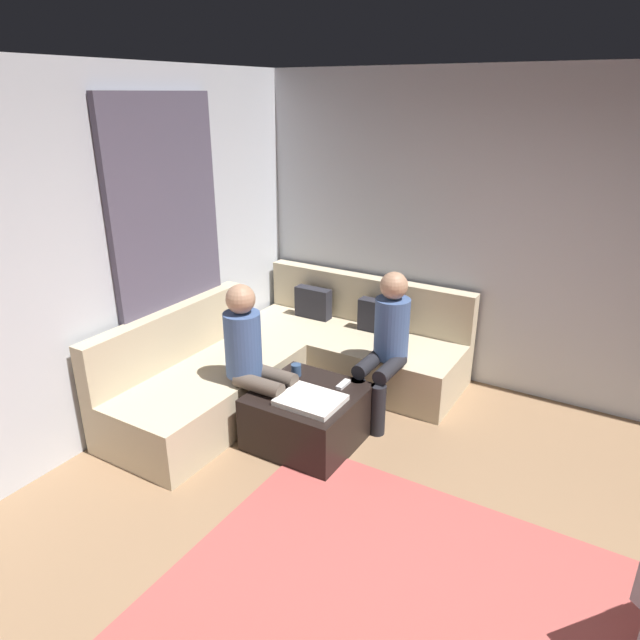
% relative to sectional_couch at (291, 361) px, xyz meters
% --- Properties ---
extents(wall_back, '(6.00, 0.12, 2.70)m').
position_rel_sectional_couch_xyz_m(wall_back, '(2.08, 1.06, 1.07)').
color(wall_back, silver).
rests_on(wall_back, ground_plane).
extents(wall_left, '(0.12, 6.00, 2.70)m').
position_rel_sectional_couch_xyz_m(wall_left, '(-0.86, -1.88, 1.07)').
color(wall_left, silver).
rests_on(wall_left, ground_plane).
extents(curtain_panel, '(0.06, 1.10, 2.50)m').
position_rel_sectional_couch_xyz_m(curtain_panel, '(-0.76, -0.58, 0.97)').
color(curtain_panel, '#595166').
rests_on(curtain_panel, ground_plane).
extents(area_rug, '(2.60, 2.20, 0.01)m').
position_rel_sectional_couch_xyz_m(area_rug, '(1.88, -1.78, -0.27)').
color(area_rug, '#AD4C47').
rests_on(area_rug, ground_plane).
extents(sectional_couch, '(2.10, 2.55, 0.87)m').
position_rel_sectional_couch_xyz_m(sectional_couch, '(0.00, 0.00, 0.00)').
color(sectional_couch, '#C6B593').
rests_on(sectional_couch, ground_plane).
extents(ottoman, '(0.76, 0.76, 0.42)m').
position_rel_sectional_couch_xyz_m(ottoman, '(0.56, -0.61, -0.07)').
color(ottoman, black).
rests_on(ottoman, ground_plane).
extents(folded_blanket, '(0.44, 0.36, 0.04)m').
position_rel_sectional_couch_xyz_m(folded_blanket, '(0.66, -0.73, 0.16)').
color(folded_blanket, white).
rests_on(folded_blanket, ottoman).
extents(coffee_mug, '(0.08, 0.08, 0.10)m').
position_rel_sectional_couch_xyz_m(coffee_mug, '(0.34, -0.43, 0.19)').
color(coffee_mug, '#334C72').
rests_on(coffee_mug, ottoman).
extents(game_remote, '(0.05, 0.15, 0.02)m').
position_rel_sectional_couch_xyz_m(game_remote, '(0.74, -0.39, 0.15)').
color(game_remote, white).
rests_on(game_remote, ottoman).
extents(person_on_couch_back, '(0.30, 0.60, 1.20)m').
position_rel_sectional_couch_xyz_m(person_on_couch_back, '(0.88, 0.06, 0.38)').
color(person_on_couch_back, black).
rests_on(person_on_couch_back, ground_plane).
extents(person_on_couch_side, '(0.60, 0.30, 1.20)m').
position_rel_sectional_couch_xyz_m(person_on_couch_side, '(0.15, -0.71, 0.38)').
color(person_on_couch_side, brown).
rests_on(person_on_couch_side, ground_plane).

